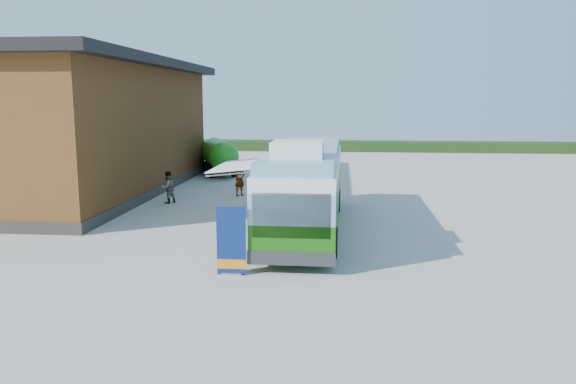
# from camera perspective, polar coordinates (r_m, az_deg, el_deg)

# --- Properties ---
(ground) EXTENTS (100.00, 100.00, 0.00)m
(ground) POSITION_cam_1_polar(r_m,az_deg,el_deg) (21.46, -4.36, -4.81)
(ground) COLOR #BCB7AD
(ground) RESTS_ON ground
(barn) EXTENTS (9.60, 21.20, 7.50)m
(barn) POSITION_cam_1_polar(r_m,az_deg,el_deg) (33.64, -19.42, 6.01)
(barn) COLOR brown
(barn) RESTS_ON ground
(hedge) EXTENTS (40.00, 3.00, 1.00)m
(hedge) POSITION_cam_1_polar(r_m,az_deg,el_deg) (58.86, 9.77, 4.60)
(hedge) COLOR #264419
(hedge) RESTS_ON ground
(bus) EXTENTS (2.78, 12.68, 3.89)m
(bus) POSITION_cam_1_polar(r_m,az_deg,el_deg) (22.75, 1.85, 0.79)
(bus) COLOR #207012
(bus) RESTS_ON ground
(awning) EXTENTS (2.64, 4.29, 0.52)m
(awning) POSITION_cam_1_polar(r_m,az_deg,el_deg) (22.60, -3.69, 3.23)
(awning) COLOR white
(awning) RESTS_ON ground
(banner) EXTENTS (0.92, 0.18, 2.10)m
(banner) POSITION_cam_1_polar(r_m,az_deg,el_deg) (17.04, -5.78, -5.60)
(banner) COLOR navy
(banner) RESTS_ON ground
(picnic_table) EXTENTS (1.77, 1.66, 0.84)m
(picnic_table) POSITION_cam_1_polar(r_m,az_deg,el_deg) (25.54, 1.23, -1.06)
(picnic_table) COLOR tan
(picnic_table) RESTS_ON ground
(person_a) EXTENTS (0.77, 0.81, 1.86)m
(person_a) POSITION_cam_1_polar(r_m,az_deg,el_deg) (30.99, -4.93, 1.32)
(person_a) COLOR #999999
(person_a) RESTS_ON ground
(person_b) EXTENTS (0.98, 1.01, 1.64)m
(person_b) POSITION_cam_1_polar(r_m,az_deg,el_deg) (29.33, -12.11, 0.47)
(person_b) COLOR #999999
(person_b) RESTS_ON ground
(slurry_tanker) EXTENTS (3.59, 6.40, 2.50)m
(slurry_tanker) POSITION_cam_1_polar(r_m,az_deg,el_deg) (39.75, -7.03, 3.79)
(slurry_tanker) COLOR #24971B
(slurry_tanker) RESTS_ON ground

